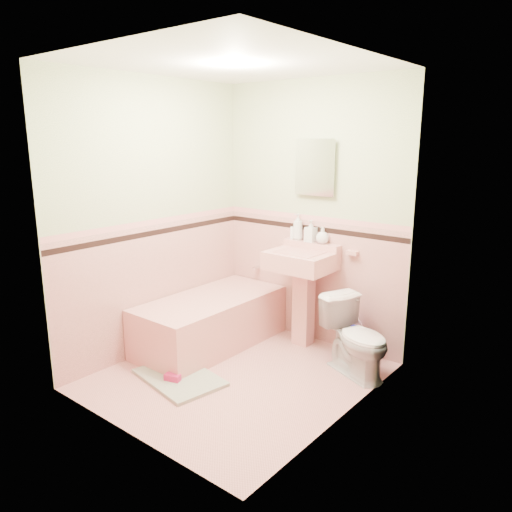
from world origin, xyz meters
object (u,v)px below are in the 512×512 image
Objects in this scene: soap_bottle_left at (298,227)px; bucket at (350,343)px; bathtub at (211,323)px; medicine_cabinet at (316,167)px; soap_bottle_right at (323,235)px; toilet at (357,338)px; shoe at (173,377)px; sink at (300,299)px; soap_bottle_mid at (311,231)px.

bucket is (0.67, -0.10, -0.99)m from soap_bottle_left.
medicine_cabinet reaches higher than bathtub.
toilet is at bearing -32.20° from soap_bottle_right.
shoe is (-0.87, -1.38, -0.08)m from bucket.
sink is 0.66m from soap_bottle_mid.
toilet is (0.71, -0.19, -0.14)m from sink.
soap_bottle_right is at bearing 165.60° from bucket.
medicine_cabinet is 0.60m from soap_bottle_mid.
soap_bottle_mid reaches higher than bucket.
medicine_cabinet is 1.85× the size of soap_bottle_left.
medicine_cabinet is 0.60m from soap_bottle_left.
soap_bottle_mid reaches higher than bathtub.
bathtub is 1.78m from medicine_cabinet.
soap_bottle_right is at bearing 0.00° from soap_bottle_left.
toilet reaches higher than bucket.
soap_bottle_left is at bearing 132.71° from sink.
medicine_cabinet is at bearing 59.21° from shoe.
bathtub reaches higher than shoe.
soap_bottle_mid reaches higher than shoe.
bucket is at bearing -14.48° from medicine_cabinet.
toilet is 0.40m from bucket.
soap_bottle_right is at bearing 0.00° from soap_bottle_mid.
shoe is at bearing -97.89° from soap_bottle_left.
bathtub is at bearing -152.70° from bucket.
sink is 1.97× the size of medicine_cabinet.
medicine_cabinet is at bearing 165.25° from soap_bottle_right.
soap_bottle_right reaches higher than shoe.
soap_bottle_mid reaches higher than soap_bottle_right.
medicine_cabinet is 0.72× the size of toilet.
shoe is at bearing -103.81° from medicine_cabinet.
soap_bottle_mid is 1.12m from toilet.
soap_bottle_left is at bearing 54.11° from bathtub.
soap_bottle_right is (0.79, 0.71, 0.85)m from bathtub.
bucket is at bearing 27.30° from bathtub.
soap_bottle_left is (0.51, 0.71, 0.90)m from bathtub.
bucket is (0.50, 0.08, -0.33)m from sink.
soap_bottle_right is 1.03m from toilet.
bathtub is 0.90m from sink.
bucket is 1.64m from shoe.
soap_bottle_right reaches higher than bathtub.
bathtub is at bearing 126.35° from toilet.
medicine_cabinet reaches higher than soap_bottle_right.
soap_bottle_left is 1.20m from bucket.
soap_bottle_mid is (-0.02, -0.03, -0.60)m from medicine_cabinet.
soap_bottle_mid is 1.85m from shoe.
medicine_cabinet is at bearing 47.42° from bathtub.
soap_bottle_left is at bearing 65.13° from shoe.
bucket is at bearing 40.71° from shoe.
bucket is 1.99× the size of shoe.
soap_bottle_left reaches higher than bucket.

